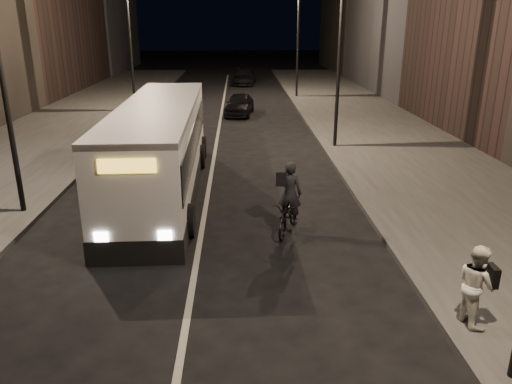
{
  "coord_description": "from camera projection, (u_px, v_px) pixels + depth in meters",
  "views": [
    {
      "loc": [
        1.1,
        -10.67,
        5.77
      ],
      "look_at": [
        1.53,
        1.61,
        1.5
      ],
      "focal_mm": 35.0,
      "sensor_mm": 36.0,
      "label": 1
    }
  ],
  "objects": [
    {
      "name": "ground",
      "position": [
        194.0,
        274.0,
        11.93
      ],
      "size": [
        180.0,
        180.0,
        0.0
      ],
      "primitive_type": "plane",
      "color": "black",
      "rests_on": "ground"
    },
    {
      "name": "sidewalk_right",
      "position": [
        384.0,
        137.0,
        25.41
      ],
      "size": [
        7.0,
        70.0,
        0.16
      ],
      "primitive_type": "cube",
      "color": "#343432",
      "rests_on": "ground"
    },
    {
      "name": "sidewalk_left",
      "position": [
        46.0,
        140.0,
        24.83
      ],
      "size": [
        7.0,
        70.0,
        0.16
      ],
      "primitive_type": "cube",
      "color": "#343432",
      "rests_on": "ground"
    },
    {
      "name": "streetlight_right_mid",
      "position": [
        335.0,
        29.0,
        21.68
      ],
      "size": [
        1.2,
        0.44,
        8.12
      ],
      "color": "black",
      "rests_on": "sidewalk_right"
    },
    {
      "name": "streetlight_right_far",
      "position": [
        295.0,
        25.0,
        36.78
      ],
      "size": [
        1.2,
        0.44,
        8.12
      ],
      "color": "black",
      "rests_on": "sidewalk_right"
    },
    {
      "name": "streetlight_left_near",
      "position": [
        5.0,
        35.0,
        13.77
      ],
      "size": [
        1.2,
        0.44,
        8.12
      ],
      "color": "black",
      "rests_on": "sidewalk_left"
    },
    {
      "name": "streetlight_left_far",
      "position": [
        133.0,
        26.0,
        30.76
      ],
      "size": [
        1.2,
        0.44,
        8.12
      ],
      "color": "black",
      "rests_on": "sidewalk_left"
    },
    {
      "name": "city_bus",
      "position": [
        160.0,
        145.0,
        17.16
      ],
      "size": [
        2.89,
        11.53,
        3.09
      ],
      "rotation": [
        0.0,
        0.0,
        0.02
      ],
      "color": "silver",
      "rests_on": "ground"
    },
    {
      "name": "cyclist_on_bicycle",
      "position": [
        289.0,
        210.0,
        13.97
      ],
      "size": [
        1.24,
        1.98,
        2.15
      ],
      "rotation": [
        0.0,
        0.0,
        -0.34
      ],
      "color": "black",
      "rests_on": "ground"
    },
    {
      "name": "pedestrian_woman",
      "position": [
        476.0,
        285.0,
        9.51
      ],
      "size": [
        0.71,
        0.86,
        1.63
      ],
      "primitive_type": "imported",
      "rotation": [
        0.0,
        0.0,
        1.69
      ],
      "color": "silver",
      "rests_on": "sidewalk_right"
    },
    {
      "name": "car_near",
      "position": [
        239.0,
        104.0,
        31.5
      ],
      "size": [
        2.11,
        4.13,
        1.35
      ],
      "primitive_type": "imported",
      "rotation": [
        0.0,
        0.0,
        -0.13
      ],
      "color": "black",
      "rests_on": "ground"
    },
    {
      "name": "car_mid",
      "position": [
        166.0,
        102.0,
        32.26
      ],
      "size": [
        1.44,
        4.14,
        1.36
      ],
      "primitive_type": "imported",
      "rotation": [
        0.0,
        0.0,
        3.14
      ],
      "color": "#303032",
      "rests_on": "ground"
    },
    {
      "name": "car_far",
      "position": [
        245.0,
        77.0,
        46.32
      ],
      "size": [
        2.45,
        4.99,
        1.4
      ],
      "primitive_type": "imported",
      "rotation": [
        0.0,
        0.0,
        -0.1
      ],
      "color": "black",
      "rests_on": "ground"
    }
  ]
}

